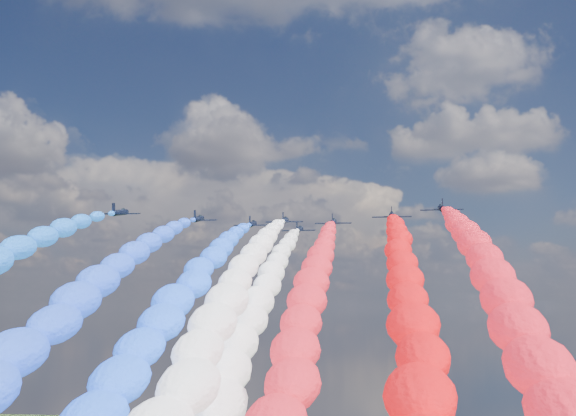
# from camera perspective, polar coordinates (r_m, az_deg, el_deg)

# --- Properties ---
(jet_0) EXTENTS (8.64, 11.64, 4.33)m
(jet_0) POSITION_cam_1_polar(r_m,az_deg,el_deg) (147.60, -13.64, -0.37)
(jet_0) COLOR black
(jet_1) EXTENTS (8.91, 11.83, 4.33)m
(jet_1) POSITION_cam_1_polar(r_m,az_deg,el_deg) (154.92, -7.37, -0.89)
(jet_1) COLOR black
(trail_1) EXTENTS (6.74, 100.03, 39.89)m
(trail_1) POSITION_cam_1_polar(r_m,az_deg,el_deg) (104.79, -14.51, -6.77)
(trail_1) COLOR blue
(jet_2) EXTENTS (8.68, 11.67, 4.33)m
(jet_2) POSITION_cam_1_polar(r_m,az_deg,el_deg) (163.31, -2.96, -1.32)
(jet_2) COLOR black
(trail_2) EXTENTS (6.74, 100.03, 39.89)m
(trail_2) POSITION_cam_1_polar(r_m,az_deg,el_deg) (111.98, -7.55, -7.03)
(trail_2) COLOR #2059FF
(jet_3) EXTENTS (8.66, 11.66, 4.33)m
(jet_3) POSITION_cam_1_polar(r_m,az_deg,el_deg) (156.71, -0.27, -1.04)
(jet_3) COLOR black
(trail_3) EXTENTS (6.74, 100.03, 39.89)m
(trail_3) POSITION_cam_1_polar(r_m,az_deg,el_deg) (104.81, -3.82, -7.01)
(trail_3) COLOR white
(jet_4) EXTENTS (8.66, 11.66, 4.33)m
(jet_4) POSITION_cam_1_polar(r_m,az_deg,el_deg) (174.13, 0.92, -1.76)
(jet_4) COLOR black
(trail_4) EXTENTS (6.74, 100.03, 39.89)m
(trail_4) POSITION_cam_1_polar(r_m,az_deg,el_deg) (122.15, -1.61, -7.19)
(trail_4) COLOR white
(jet_5) EXTENTS (8.36, 11.44, 4.33)m
(jet_5) POSITION_cam_1_polar(r_m,az_deg,el_deg) (159.66, 3.75, -1.16)
(jet_5) COLOR black
(trail_5) EXTENTS (6.74, 100.03, 39.89)m
(trail_5) POSITION_cam_1_polar(r_m,az_deg,el_deg) (107.30, 2.28, -7.05)
(trail_5) COLOR red
(jet_6) EXTENTS (8.69, 11.67, 4.33)m
(jet_6) POSITION_cam_1_polar(r_m,az_deg,el_deg) (149.82, 8.52, -0.62)
(jet_6) COLOR black
(trail_6) EXTENTS (6.74, 100.03, 39.89)m
(trail_6) POSITION_cam_1_polar(r_m,az_deg,el_deg) (97.31, 9.54, -6.83)
(trail_6) COLOR red
(jet_7) EXTENTS (8.85, 11.79, 4.33)m
(jet_7) POSITION_cam_1_polar(r_m,az_deg,el_deg) (140.74, 12.50, -0.03)
(jet_7) COLOR black
(trail_7) EXTENTS (6.74, 100.03, 39.89)m
(trail_7) POSITION_cam_1_polar(r_m,az_deg,el_deg) (88.51, 16.03, -6.50)
(trail_7) COLOR red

